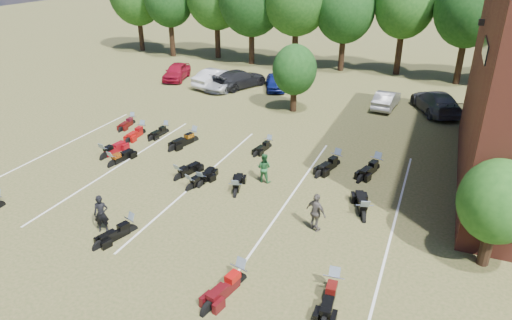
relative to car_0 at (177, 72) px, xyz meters
The scene contains 33 objects.
ground 24.76m from the car_0, 53.44° to the right, with size 160.00×160.00×0.00m, color brown.
car_0 is the anchor object (origin of this frame).
car_1 4.61m from the car_0, ahead, with size 1.68×4.81×1.59m, color #B5B4B9.
car_2 5.64m from the car_0, 10.43° to the right, with size 2.26×4.90×1.36m, color #9899A0.
car_3 6.45m from the car_0, ahead, with size 2.15×5.29×1.53m, color black.
car_4 9.53m from the car_0, ahead, with size 1.55×3.86×1.32m, color navy.
car_5 19.05m from the car_0, ahead, with size 1.39×3.99×1.32m, color #A1A09D.
car_6 26.05m from the car_0, ahead, with size 2.27×4.91×1.37m, color #520F04.
car_7 22.52m from the car_0, ahead, with size 2.24×5.51×1.60m, color #38393D.
person_black 24.89m from the car_0, 65.68° to the right, with size 0.62×0.40×1.69m, color black.
person_green 21.73m from the car_0, 46.59° to the right, with size 0.76×0.60×1.57m, color #24602F.
person_grey 26.71m from the car_0, 45.73° to the right, with size 1.03×0.43×1.76m, color #504A45.
motorcycle_3 25.03m from the car_0, 62.96° to the right, with size 0.69×2.17×1.21m, color black, non-canonical shape.
motorcycle_5 30.44m from the car_0, 48.16° to the right, with size 0.78×2.45×1.36m, color black, non-canonical shape.
motorcycle_6 29.03m from the car_0, 54.04° to the right, with size 0.79×2.47×1.38m, color #45090D, non-canonical shape.
motorcycle_7 17.52m from the car_0, 72.22° to the right, with size 0.77×2.40×1.34m, color maroon, non-canonical shape.
motorcycle_8 18.46m from the car_0, 69.68° to the right, with size 0.71×2.23×1.25m, color black, non-canonical shape.
motorcycle_9 21.56m from the car_0, 56.71° to the right, with size 0.68×2.14×1.19m, color black, non-canonical shape.
motorcycle_10 20.32m from the car_0, 58.26° to the right, with size 0.70×2.19×1.22m, color black, non-canonical shape.
motorcycle_11 21.28m from the car_0, 55.22° to the right, with size 0.66×2.08×1.16m, color black, non-canonical shape.
motorcycle_12 22.65m from the car_0, 51.24° to the right, with size 0.70×2.20×1.22m, color black, non-canonical shape.
motorcycle_13 26.84m from the car_0, 40.51° to the right, with size 0.80×2.51×1.40m, color black, non-canonical shape.
motorcycle_14 11.82m from the car_0, 73.49° to the right, with size 0.65×2.03×1.13m, color #420909, non-canonical shape.
motorcycle_15 13.60m from the car_0, 68.01° to the right, with size 0.72×2.25×1.25m, color #970D0B, non-canonical shape.
motorcycle_16 13.49m from the car_0, 61.64° to the right, with size 0.65×2.04×1.13m, color black, non-canonical shape.
motorcycle_17 15.28m from the car_0, 54.57° to the right, with size 0.80×2.50×1.39m, color black, non-canonical shape.
motorcycle_18 17.83m from the car_0, 40.44° to the right, with size 0.64×2.00×1.12m, color black, non-canonical shape.
motorcycle_19 21.85m from the car_0, 34.73° to the right, with size 0.78×2.46×1.37m, color black, non-canonical shape.
motorcycle_20 23.48m from the car_0, 31.10° to the right, with size 0.79×2.49×1.39m, color black, non-canonical shape.
tree_line 17.41m from the car_0, 33.57° to the left, with size 56.00×6.00×9.79m.
young_tree_near_building 31.59m from the car_0, 36.79° to the right, with size 2.80×2.80×4.16m.
young_tree_midfield 13.68m from the car_0, 18.97° to the right, with size 3.20×3.20×4.70m.
parking_lines 20.58m from the car_0, 55.17° to the right, with size 20.10×14.00×0.01m.
Camera 1 is at (7.92, -15.53, 11.07)m, focal length 32.00 mm.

